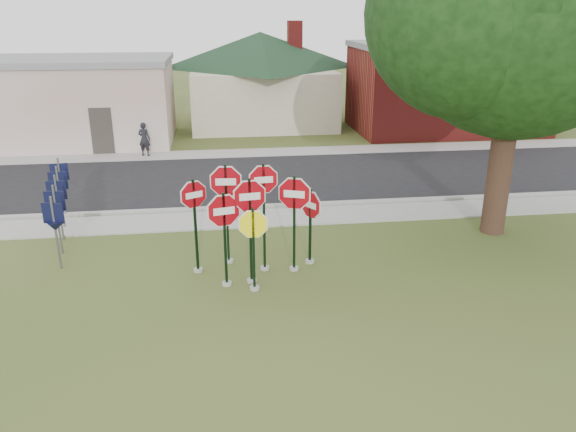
{
  "coord_description": "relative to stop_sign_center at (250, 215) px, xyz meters",
  "views": [
    {
      "loc": [
        -0.81,
        -11.57,
        6.44
      ],
      "look_at": [
        0.98,
        2.0,
        1.37
      ],
      "focal_mm": 35.0,
      "sensor_mm": 36.0,
      "label": 1
    }
  ],
  "objects": [
    {
      "name": "oak_tree",
      "position": [
        7.57,
        2.44,
        4.83
      ],
      "size": [
        10.95,
        10.35,
        10.29
      ],
      "color": "black",
      "rests_on": "ground"
    },
    {
      "name": "building_stucco",
      "position": [
        -8.93,
        16.94,
        0.37
      ],
      "size": [
        12.2,
        6.2,
        4.2
      ],
      "color": "beige",
      "rests_on": "ground"
    },
    {
      "name": "bg_tree_right",
      "position": [
        22.07,
        24.94,
        3.8
      ],
      "size": [
        5.6,
        5.6,
        8.4
      ],
      "color": "black",
      "rests_on": "ground"
    },
    {
      "name": "stop_sign_back_left",
      "position": [
        -0.53,
        1.25,
        0.03
      ],
      "size": [
        1.14,
        0.24,
        2.85
      ],
      "color": "gray",
      "rests_on": "ground"
    },
    {
      "name": "stop_sign_right",
      "position": [
        1.15,
        0.54,
        -0.09
      ],
      "size": [
        1.09,
        0.42,
        2.68
      ],
      "color": "gray",
      "rests_on": "ground"
    },
    {
      "name": "route_sign_row",
      "position": [
        -5.33,
        3.44,
        -0.56
      ],
      "size": [
        1.43,
        4.63,
        2.0
      ],
      "color": "#59595E",
      "rests_on": "ground"
    },
    {
      "name": "stop_sign_yellow",
      "position": [
        0.04,
        -0.41,
        -0.49
      ],
      "size": [
        0.97,
        0.24,
        2.19
      ],
      "color": "gray",
      "rests_on": "ground"
    },
    {
      "name": "pedestrian",
      "position": [
        -3.97,
        13.3,
        -0.95
      ],
      "size": [
        0.65,
        0.53,
        1.54
      ],
      "primitive_type": "imported",
      "rotation": [
        0.0,
        0.0,
        2.8
      ],
      "color": "black",
      "rests_on": "sidewalk_far"
    },
    {
      "name": "stop_sign_far_right",
      "position": [
        1.63,
        0.93,
        -0.48
      ],
      "size": [
        0.56,
        0.88,
        2.17
      ],
      "color": "gray",
      "rests_on": "ground"
    },
    {
      "name": "sidewalk_far",
      "position": [
        0.07,
        13.24,
        -1.75
      ],
      "size": [
        60.0,
        1.6,
        0.06
      ],
      "primitive_type": "cube",
      "color": "gray",
      "rests_on": "ground"
    },
    {
      "name": "stop_sign_far_left",
      "position": [
        -1.34,
        0.78,
        -0.19
      ],
      "size": [
        0.88,
        0.47,
        2.59
      ],
      "color": "gray",
      "rests_on": "ground"
    },
    {
      "name": "curb",
      "position": [
        0.07,
        5.44,
        -1.71
      ],
      "size": [
        60.0,
        0.2,
        0.14
      ],
      "primitive_type": "cube",
      "color": "gray",
      "rests_on": "ground"
    },
    {
      "name": "ground",
      "position": [
        0.07,
        -1.06,
        -1.78
      ],
      "size": [
        120.0,
        120.0,
        0.0
      ],
      "primitive_type": "plane",
      "color": "#364A1B",
      "rests_on": "ground"
    },
    {
      "name": "stop_sign_left",
      "position": [
        -0.62,
        -0.08,
        -0.22
      ],
      "size": [
        1.09,
        0.27,
        2.51
      ],
      "color": "gray",
      "rests_on": "ground"
    },
    {
      "name": "sidewalk_near",
      "position": [
        0.07,
        4.44,
        -1.75
      ],
      "size": [
        60.0,
        1.6,
        0.06
      ],
      "primitive_type": "cube",
      "color": "gray",
      "rests_on": "ground"
    },
    {
      "name": "building_house",
      "position": [
        2.07,
        20.94,
        1.87
      ],
      "size": [
        11.6,
        11.6,
        6.2
      ],
      "color": "beige",
      "rests_on": "ground"
    },
    {
      "name": "stop_sign_center",
      "position": [
        0.0,
        0.0,
        0.0
      ],
      "size": [
        1.09,
        0.24,
        2.81
      ],
      "color": "gray",
      "rests_on": "ground"
    },
    {
      "name": "stop_sign_back_right",
      "position": [
        0.39,
        0.67,
        0.08
      ],
      "size": [
        1.02,
        0.24,
        2.97
      ],
      "color": "gray",
      "rests_on": "ground"
    },
    {
      "name": "building_brick",
      "position": [
        12.07,
        17.44,
        0.63
      ],
      "size": [
        10.2,
        6.2,
        4.75
      ],
      "color": "maroon",
      "rests_on": "ground"
    },
    {
      "name": "road",
      "position": [
        0.07,
        8.94,
        -1.76
      ],
      "size": [
        60.0,
        7.0,
        0.04
      ],
      "primitive_type": "cube",
      "color": "black",
      "rests_on": "ground"
    }
  ]
}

